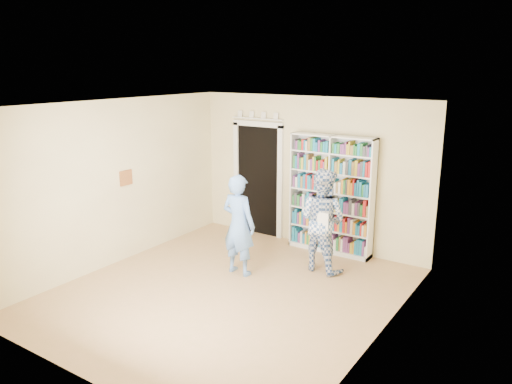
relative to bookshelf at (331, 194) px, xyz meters
The scene contains 11 objects.
floor 2.62m from the bookshelf, 102.27° to the right, with size 5.00×5.00×0.00m, color #A88351.
ceiling 2.91m from the bookshelf, 102.27° to the right, with size 5.00×5.00×0.00m, color white.
wall_back 0.61m from the bookshelf, 163.00° to the left, with size 4.50×4.50×0.00m, color beige.
wall_left 3.63m from the bookshelf, 139.65° to the right, with size 5.00×5.00×0.00m, color beige.
wall_right 2.94m from the bookshelf, 53.41° to the right, with size 5.00×5.00×0.00m, color beige.
bookshelf is the anchor object (origin of this frame).
doorway 1.62m from the bookshelf, behind, with size 1.10×0.08×2.43m.
wall_art 3.50m from the bookshelf, 141.95° to the right, with size 0.03×0.25×0.25m, color brown.
man_blue 1.86m from the bookshelf, 115.02° to the right, with size 0.58×0.38×1.60m, color #608DD5.
man_plaid 0.87m from the bookshelf, 73.98° to the right, with size 0.81×0.63×1.67m, color #2F508F.
paper_sheet 1.12m from the bookshelf, 71.49° to the right, with size 0.19×0.01×0.27m, color white.
Camera 1 is at (4.03, -5.34, 3.21)m, focal length 35.00 mm.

